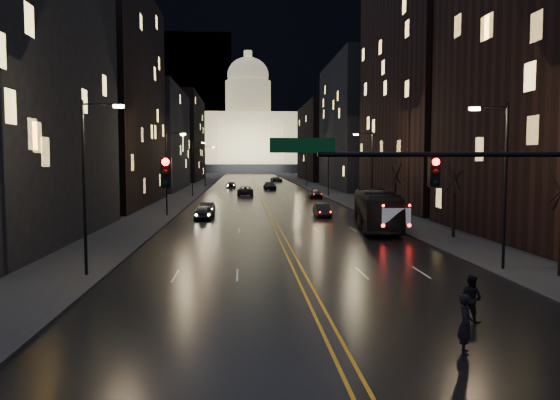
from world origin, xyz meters
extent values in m
plane|color=black|center=(0.00, 0.00, 0.00)|extent=(900.00, 900.00, 0.00)
cube|color=black|center=(0.00, 130.00, 0.01)|extent=(20.00, 320.00, 0.02)
cube|color=black|center=(-14.00, 130.00, 0.08)|extent=(8.00, 320.00, 0.16)
cube|color=black|center=(14.00, 130.00, 0.08)|extent=(8.00, 320.00, 0.16)
cube|color=orange|center=(0.00, 130.00, 0.03)|extent=(0.62, 320.00, 0.01)
cube|color=black|center=(-21.00, 54.00, 14.00)|extent=(12.00, 30.00, 28.00)
cube|color=black|center=(-21.00, 92.00, 10.00)|extent=(12.00, 34.00, 20.00)
cube|color=black|center=(-21.00, 140.00, 12.00)|extent=(12.00, 40.00, 24.00)
cube|color=black|center=(21.00, 50.00, 19.00)|extent=(12.00, 30.00, 38.00)
cube|color=black|center=(21.00, 92.00, 13.00)|extent=(12.00, 34.00, 26.00)
cube|color=black|center=(21.00, 140.00, 11.00)|extent=(12.00, 40.00, 22.00)
cube|color=black|center=(40.00, 380.00, 65.00)|extent=(520.00, 60.00, 130.00)
cube|color=black|center=(0.00, 250.00, 2.00)|extent=(90.00, 50.00, 4.00)
cube|color=#FFE593|center=(0.00, 250.00, 16.00)|extent=(80.00, 36.00, 24.00)
cylinder|color=beige|center=(0.00, 250.00, 36.00)|extent=(22.00, 22.00, 16.00)
ellipsoid|color=beige|center=(0.00, 250.00, 47.00)|extent=(20.00, 20.00, 17.00)
cylinder|color=#FFE593|center=(0.00, 250.00, 55.50)|extent=(4.00, 4.00, 6.00)
cylinder|color=black|center=(5.50, 0.00, 6.20)|extent=(12.00, 0.18, 0.18)
cube|color=black|center=(-5.50, 0.00, 5.60)|extent=(0.35, 0.30, 1.00)
cube|color=black|center=(3.50, 0.00, 5.60)|extent=(0.35, 0.30, 1.00)
sphere|color=#FF0705|center=(-5.50, -0.18, 5.95)|extent=(0.24, 0.24, 0.24)
sphere|color=#FF0705|center=(3.50, -0.18, 5.95)|extent=(0.24, 0.24, 0.24)
cube|color=#053F14|center=(-1.00, 0.00, 6.50)|extent=(2.20, 0.06, 0.50)
cylinder|color=black|center=(11.00, 10.00, 4.50)|extent=(0.16, 0.16, 9.00)
cylinder|color=black|center=(10.10, 10.00, 8.80)|extent=(1.80, 0.10, 0.10)
cube|color=#FFD699|center=(9.20, 10.00, 8.70)|extent=(0.50, 0.25, 0.15)
cylinder|color=black|center=(-11.00, 10.00, 4.50)|extent=(0.16, 0.16, 9.00)
cylinder|color=black|center=(-10.10, 10.00, 8.80)|extent=(1.80, 0.10, 0.10)
cube|color=#FFD699|center=(-9.20, 10.00, 8.70)|extent=(0.50, 0.25, 0.15)
cylinder|color=black|center=(11.00, 40.00, 4.50)|extent=(0.16, 0.16, 9.00)
cylinder|color=black|center=(10.10, 40.00, 8.80)|extent=(1.80, 0.10, 0.10)
cube|color=#FFD699|center=(9.20, 40.00, 8.70)|extent=(0.50, 0.25, 0.15)
cylinder|color=black|center=(-11.00, 40.00, 4.50)|extent=(0.16, 0.16, 9.00)
cylinder|color=black|center=(-10.10, 40.00, 8.80)|extent=(1.80, 0.10, 0.10)
cube|color=#FFD699|center=(-9.20, 40.00, 8.70)|extent=(0.50, 0.25, 0.15)
cylinder|color=black|center=(11.00, 70.00, 4.50)|extent=(0.16, 0.16, 9.00)
cylinder|color=black|center=(10.10, 70.00, 8.80)|extent=(1.80, 0.10, 0.10)
cube|color=#FFD699|center=(9.20, 70.00, 8.70)|extent=(0.50, 0.25, 0.15)
cylinder|color=black|center=(-11.00, 70.00, 4.50)|extent=(0.16, 0.16, 9.00)
cylinder|color=black|center=(-10.10, 70.00, 8.80)|extent=(1.80, 0.10, 0.10)
cube|color=#FFD699|center=(-9.20, 70.00, 8.70)|extent=(0.50, 0.25, 0.15)
cylinder|color=black|center=(11.00, 100.00, 4.50)|extent=(0.16, 0.16, 9.00)
cylinder|color=black|center=(10.10, 100.00, 8.80)|extent=(1.80, 0.10, 0.10)
cube|color=#FFD699|center=(9.20, 100.00, 8.70)|extent=(0.50, 0.25, 0.15)
cylinder|color=black|center=(-11.00, 100.00, 4.50)|extent=(0.16, 0.16, 9.00)
cylinder|color=black|center=(-10.10, 100.00, 8.80)|extent=(1.80, 0.10, 0.10)
cube|color=#FFD699|center=(-9.20, 100.00, 8.70)|extent=(0.50, 0.25, 0.15)
cylinder|color=black|center=(13.00, 22.00, 1.75)|extent=(0.24, 0.24, 3.50)
cylinder|color=black|center=(13.00, 38.00, 1.75)|extent=(0.24, 0.24, 3.50)
imported|color=black|center=(8.50, 27.78, 1.71)|extent=(4.42, 12.58, 3.43)
imported|color=black|center=(-6.88, 36.85, 0.75)|extent=(2.01, 4.49, 1.50)
imported|color=black|center=(-6.88, 42.57, 0.66)|extent=(1.54, 4.06, 1.32)
imported|color=black|center=(-2.50, 73.42, 0.80)|extent=(2.79, 5.83, 1.60)
imported|color=black|center=(-5.43, 96.63, 0.68)|extent=(2.40, 4.84, 1.35)
imported|color=black|center=(5.34, 38.30, 0.69)|extent=(1.47, 4.20, 1.38)
imported|color=black|center=(8.36, 65.88, 0.80)|extent=(2.21, 4.83, 1.60)
imported|color=black|center=(2.50, 91.26, 0.77)|extent=(2.64, 5.51, 1.55)
imported|color=black|center=(6.12, 127.50, 0.77)|extent=(3.09, 5.74, 1.53)
imported|color=black|center=(3.88, -2.00, 0.94)|extent=(0.63, 0.78, 1.87)
imported|color=black|center=(5.47, 1.25, 0.88)|extent=(0.85, 0.97, 1.76)
camera|label=1|loc=(-3.01, -18.15, 6.02)|focal=35.00mm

